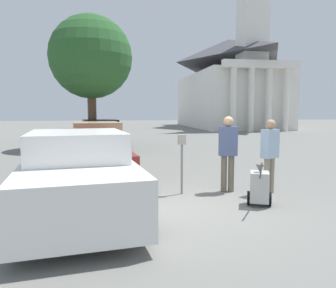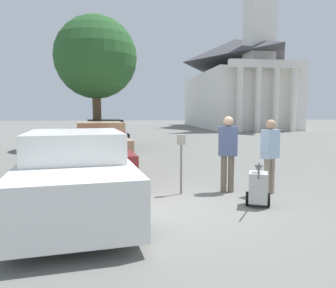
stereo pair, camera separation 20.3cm
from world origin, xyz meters
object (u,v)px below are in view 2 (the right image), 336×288
at_px(parked_car_black, 105,135).
at_px(church, 236,78).
at_px(parked_car_tan, 100,142).
at_px(parking_meter, 181,153).
at_px(equipment_cart, 258,187).
at_px(person_worker, 228,149).
at_px(person_supervisor, 270,152).
at_px(parked_car_white, 76,174).
at_px(parked_car_maroon, 91,155).

height_order(parked_car_black, church, church).
bearing_deg(parked_car_tan, parked_car_black, 82.48).
distance_m(parking_meter, equipment_cart, 1.87).
relative_size(person_worker, equipment_cart, 1.79).
xyz_separation_m(person_worker, person_supervisor, (0.90, -0.30, -0.05)).
xyz_separation_m(parked_car_black, church, (13.90, 20.02, 4.94)).
bearing_deg(person_supervisor, parking_meter, -35.64).
bearing_deg(equipment_cart, parked_car_black, 131.77).
distance_m(parked_car_tan, person_worker, 6.65).
height_order(person_supervisor, church, church).
xyz_separation_m(parked_car_black, parking_meter, (2.21, -9.40, 0.28)).
relative_size(parked_car_white, person_worker, 2.81).
distance_m(parked_car_tan, parked_car_black, 3.62).
relative_size(person_worker, person_supervisor, 1.04).
bearing_deg(parked_car_maroon, parked_car_tan, 82.48).
bearing_deg(parked_car_white, church, 57.92).
relative_size(parked_car_black, person_worker, 2.72).
relative_size(parked_car_maroon, person_supervisor, 3.09).
bearing_deg(parking_meter, person_worker, 1.83).
height_order(parked_car_maroon, church, church).
distance_m(person_supervisor, equipment_cart, 1.25).
bearing_deg(parked_car_black, parking_meter, -84.30).
xyz_separation_m(parked_car_white, church, (13.90, 30.40, 4.90)).
distance_m(equipment_cart, church, 32.70).
distance_m(parked_car_white, parked_car_maroon, 3.11).
bearing_deg(person_supervisor, person_worker, -46.58).
distance_m(person_worker, church, 31.57).
bearing_deg(parked_car_maroon, equipment_cart, -50.24).
bearing_deg(parked_car_tan, church, 52.03).
relative_size(parked_car_maroon, person_worker, 2.97).
bearing_deg(equipment_cart, parking_meter, 162.69).
distance_m(person_worker, person_supervisor, 0.95).
bearing_deg(parked_car_black, person_worker, -78.01).
bearing_deg(person_worker, person_supervisor, 173.88).
bearing_deg(parked_car_white, parked_car_maroon, 82.48).
height_order(parked_car_maroon, parking_meter, parked_car_maroon).
bearing_deg(parking_meter, parked_car_white, -156.19).
distance_m(parking_meter, church, 32.00).
relative_size(parked_car_tan, church, 0.21).
height_order(parked_car_maroon, parked_car_black, parked_car_black).
distance_m(person_worker, equipment_cart, 1.37).
relative_size(parked_car_tan, person_worker, 2.79).
relative_size(parked_car_tan, equipment_cart, 5.00).
bearing_deg(church, person_worker, -109.80).
xyz_separation_m(parked_car_maroon, equipment_cart, (3.57, -3.30, -0.27)).
bearing_deg(parked_car_black, parked_car_white, -97.52).
bearing_deg(church, parked_car_maroon, -116.99).
bearing_deg(parking_meter, church, 68.33).
distance_m(parked_car_tan, church, 27.86).
xyz_separation_m(parking_meter, equipment_cart, (1.36, -1.16, -0.57)).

